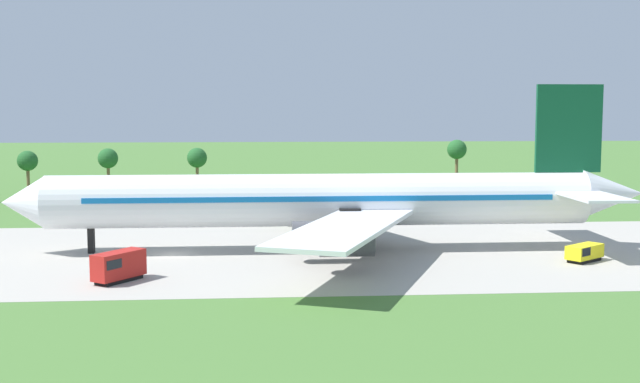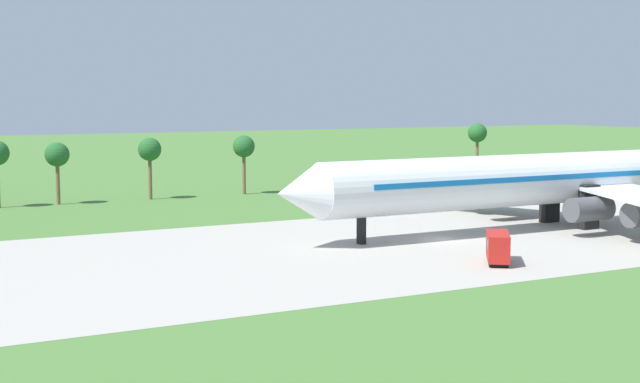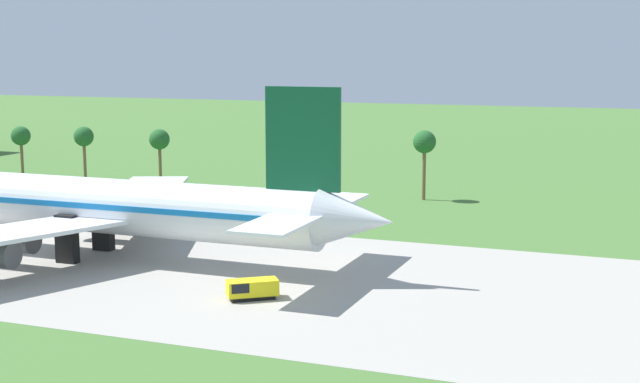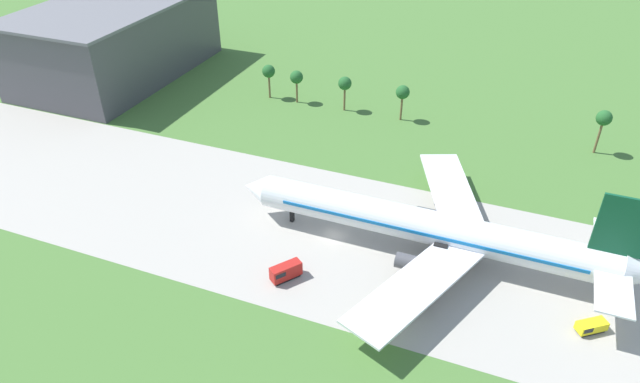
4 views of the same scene
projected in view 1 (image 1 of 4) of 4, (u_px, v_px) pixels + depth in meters
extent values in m
plane|color=#477233|center=(172.00, 254.00, 92.52)|extent=(600.00, 600.00, 0.00)
cube|color=#A8A399|center=(172.00, 254.00, 92.52)|extent=(320.00, 44.00, 0.02)
cylinder|color=white|center=(320.00, 200.00, 94.68)|extent=(63.61, 6.20, 6.20)
cone|color=white|center=(23.00, 202.00, 92.14)|extent=(4.96, 6.07, 6.07)
cone|color=white|center=(613.00, 194.00, 97.29)|extent=(7.75, 5.89, 5.89)
cube|color=#146BB7|center=(320.00, 196.00, 94.64)|extent=(54.06, 6.32, 0.62)
cube|color=#0F4C2D|center=(569.00, 129.00, 96.03)|extent=(8.06, 0.50, 10.53)
cube|color=white|center=(569.00, 190.00, 96.83)|extent=(5.58, 24.79, 0.30)
cube|color=white|center=(347.00, 227.00, 80.50)|extent=(18.36, 29.98, 0.44)
cube|color=white|center=(324.00, 195.00, 109.34)|extent=(18.36, 29.98, 0.44)
cylinder|color=#4C4C51|center=(318.00, 234.00, 87.55)|extent=(5.58, 2.79, 2.79)
cylinder|color=#4C4C51|center=(347.00, 243.00, 81.59)|extent=(5.58, 2.79, 2.79)
cylinder|color=#4C4C51|center=(309.00, 216.00, 102.30)|extent=(5.58, 2.79, 2.79)
cylinder|color=#4C4C51|center=(325.00, 209.00, 108.63)|extent=(5.58, 2.79, 2.79)
cube|color=black|center=(91.00, 230.00, 93.05)|extent=(0.70, 0.90, 5.41)
cube|color=black|center=(350.00, 232.00, 91.89)|extent=(2.40, 1.20, 5.41)
cube|color=black|center=(344.00, 223.00, 98.65)|extent=(2.40, 1.20, 5.41)
cube|color=black|center=(119.00, 280.00, 78.06)|extent=(4.25, 4.90, 0.40)
cube|color=#B21E19|center=(119.00, 265.00, 77.91)|extent=(4.90, 5.69, 2.57)
cube|color=black|center=(107.00, 263.00, 76.57)|extent=(2.80, 2.78, 0.90)
cube|color=black|center=(584.00, 260.00, 88.23)|extent=(4.34, 3.88, 0.40)
cube|color=yellow|center=(585.00, 251.00, 88.14)|extent=(5.04, 4.47, 1.48)
cube|color=black|center=(578.00, 251.00, 87.25)|extent=(2.56, 2.64, 0.90)
cylinder|color=brown|center=(456.00, 176.00, 148.45)|extent=(0.56, 0.56, 8.56)
sphere|color=#235B28|center=(457.00, 149.00, 147.94)|extent=(3.60, 3.60, 3.60)
cylinder|color=brown|center=(197.00, 181.00, 144.98)|extent=(0.56, 0.56, 7.25)
sphere|color=#235B28|center=(197.00, 158.00, 144.54)|extent=(3.60, 3.60, 3.60)
cylinder|color=brown|center=(109.00, 182.00, 143.81)|extent=(0.56, 0.56, 7.21)
sphere|color=#235B28|center=(108.00, 158.00, 143.36)|extent=(3.60, 3.60, 3.60)
cylinder|color=brown|center=(28.00, 183.00, 142.78)|extent=(0.56, 0.56, 6.85)
sphere|color=#235B28|center=(27.00, 161.00, 142.36)|extent=(3.60, 3.60, 3.60)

